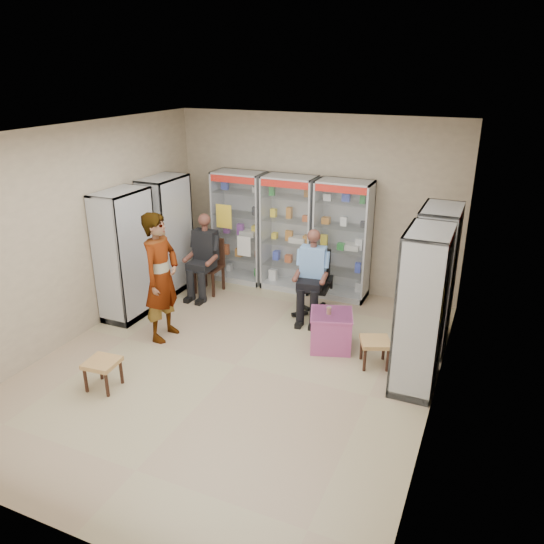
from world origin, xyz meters
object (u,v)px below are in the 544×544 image
at_px(cabinet_back_left, 240,227).
at_px(cabinet_left_far, 167,236).
at_px(cabinet_back_right, 342,241).
at_px(office_chair, 314,284).
at_px(woven_stool_b, 103,374).
at_px(standing_man, 161,277).
at_px(cabinet_right_far, 434,279).
at_px(seated_shopkeeper, 313,276).
at_px(wooden_chair, 209,266).
at_px(cabinet_right_near, 421,311).
at_px(pink_trunk, 331,331).
at_px(cabinet_back_mid, 289,234).
at_px(cabinet_left_near, 126,255).
at_px(woven_stool_a, 374,352).

height_order(cabinet_back_left, cabinet_left_far, same).
xyz_separation_m(cabinet_back_right, office_chair, (-0.18, -0.86, -0.47)).
bearing_deg(woven_stool_b, standing_man, 92.77).
height_order(cabinet_right_far, seated_shopkeeper, cabinet_right_far).
xyz_separation_m(wooden_chair, woven_stool_b, (0.31, -3.12, -0.28)).
distance_m(cabinet_back_right, cabinet_right_near, 2.76).
distance_m(wooden_chair, standing_man, 1.78).
height_order(cabinet_back_right, cabinet_right_far, same).
bearing_deg(pink_trunk, woven_stool_b, -137.40).
relative_size(cabinet_back_mid, pink_trunk, 3.63).
height_order(cabinet_back_right, cabinet_left_near, same).
relative_size(cabinet_back_mid, cabinet_back_right, 1.00).
bearing_deg(cabinet_right_far, woven_stool_a, 147.38).
bearing_deg(cabinet_back_left, cabinet_right_near, -32.28).
relative_size(cabinet_back_left, cabinet_back_right, 1.00).
xyz_separation_m(cabinet_back_mid, cabinet_left_near, (-1.88, -2.03, 0.00)).
xyz_separation_m(cabinet_right_near, wooden_chair, (-3.78, 1.50, -0.53)).
distance_m(cabinet_back_mid, cabinet_left_far, 2.10).
height_order(cabinet_back_left, cabinet_back_right, same).
distance_m(cabinet_right_near, office_chair, 2.32).
relative_size(cabinet_back_right, cabinet_left_near, 1.00).
height_order(cabinet_back_mid, woven_stool_a, cabinet_back_mid).
bearing_deg(woven_stool_b, pink_trunk, 42.60).
height_order(cabinet_back_mid, cabinet_right_far, same).
bearing_deg(cabinet_back_right, cabinet_right_near, -53.84).
bearing_deg(cabinet_right_near, cabinet_back_mid, 49.16).
xyz_separation_m(cabinet_left_far, office_chair, (2.65, 0.07, -0.47)).
height_order(cabinet_left_near, woven_stool_b, cabinet_left_near).
xyz_separation_m(cabinet_back_mid, wooden_chair, (-1.20, -0.73, -0.53)).
xyz_separation_m(seated_shopkeeper, pink_trunk, (0.58, -0.87, -0.40)).
height_order(wooden_chair, woven_stool_b, wooden_chair).
bearing_deg(wooden_chair, cabinet_left_near, -117.61).
distance_m(cabinet_right_far, cabinet_right_near, 1.10).
bearing_deg(pink_trunk, seated_shopkeeper, 123.93).
distance_m(seated_shopkeeper, standing_man, 2.32).
xyz_separation_m(cabinet_back_right, cabinet_left_near, (-2.83, -2.03, 0.00)).
distance_m(cabinet_back_right, wooden_chair, 2.33).
xyz_separation_m(seated_shopkeeper, standing_man, (-1.73, -1.52, 0.27)).
bearing_deg(woven_stool_b, office_chair, 60.88).
xyz_separation_m(cabinet_left_far, seated_shopkeeper, (2.65, 0.02, -0.33)).
bearing_deg(woven_stool_b, cabinet_back_left, 90.85).
bearing_deg(cabinet_back_mid, pink_trunk, -52.81).
xyz_separation_m(cabinet_back_mid, cabinet_right_near, (2.58, -2.23, 0.00)).
bearing_deg(office_chair, cabinet_right_far, -15.35).
xyz_separation_m(office_chair, standing_man, (-1.73, -1.57, 0.41)).
bearing_deg(cabinet_back_right, seated_shopkeeper, -101.20).
relative_size(cabinet_right_far, standing_man, 1.07).
relative_size(office_chair, woven_stool_a, 2.83).
bearing_deg(pink_trunk, woven_stool_a, -17.79).
height_order(cabinet_left_far, pink_trunk, cabinet_left_far).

